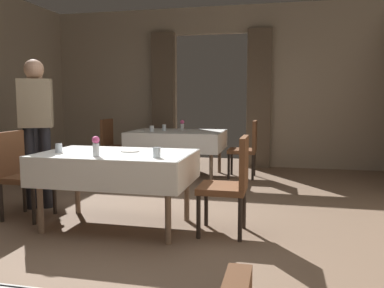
{
  "coord_description": "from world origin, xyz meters",
  "views": [
    {
      "loc": [
        1.33,
        -3.33,
        1.27
      ],
      "look_at": [
        0.45,
        0.57,
        0.82
      ],
      "focal_mm": 36.79,
      "sensor_mm": 36.0,
      "label": 1
    }
  ],
  "objects": [
    {
      "name": "dining_table_mid",
      "position": [
        -0.24,
        0.23,
        0.66
      ],
      "size": [
        1.5,
        0.93,
        0.75
      ],
      "color": "#7A604C",
      "rests_on": "ground"
    },
    {
      "name": "person_diner_standing_aside",
      "position": [
        -2.11,
        1.69,
        1.02
      ],
      "size": [
        0.23,
        0.36,
        1.72
      ],
      "color": "black",
      "rests_on": "ground"
    },
    {
      "name": "chair_far_left",
      "position": [
        -1.49,
        2.96,
        0.52
      ],
      "size": [
        0.44,
        0.44,
        0.93
      ],
      "color": "black",
      "rests_on": "ground"
    },
    {
      "name": "glass_far_c",
      "position": [
        -0.56,
        2.9,
        0.8
      ],
      "size": [
        0.07,
        0.07,
        0.11
      ],
      "primitive_type": "cylinder",
      "color": "silver",
      "rests_on": "dining_table_far"
    },
    {
      "name": "chair_far_right",
      "position": [
        0.81,
        3.02,
        0.52
      ],
      "size": [
        0.44,
        0.44,
        0.93
      ],
      "color": "black",
      "rests_on": "ground"
    },
    {
      "name": "chair_mid_left",
      "position": [
        -1.38,
        0.3,
        0.52
      ],
      "size": [
        0.44,
        0.44,
        0.93
      ],
      "color": "black",
      "rests_on": "ground"
    },
    {
      "name": "plate_mid_b",
      "position": [
        -0.13,
        0.33,
        0.76
      ],
      "size": [
        0.18,
        0.18,
        0.01
      ],
      "primitive_type": "cylinder",
      "color": "white",
      "rests_on": "dining_table_mid"
    },
    {
      "name": "chair_mid_right",
      "position": [
        0.89,
        0.28,
        0.52
      ],
      "size": [
        0.44,
        0.44,
        0.93
      ],
      "color": "black",
      "rests_on": "ground"
    },
    {
      "name": "flower_vase_far",
      "position": [
        -0.3,
        3.09,
        0.84
      ],
      "size": [
        0.07,
        0.07,
        0.17
      ],
      "color": "silver",
      "rests_on": "dining_table_far"
    },
    {
      "name": "plate_far_d",
      "position": [
        -0.95,
        2.78,
        0.76
      ],
      "size": [
        0.19,
        0.19,
        0.01
      ],
      "primitive_type": "cylinder",
      "color": "white",
      "rests_on": "dining_table_far"
    },
    {
      "name": "person_waiter_by_doorway",
      "position": [
        -1.41,
        0.67,
        1.02
      ],
      "size": [
        0.42,
        0.35,
        1.72
      ],
      "color": "black",
      "rests_on": "ground"
    },
    {
      "name": "wall_back",
      "position": [
        0.0,
        4.18,
        1.52
      ],
      "size": [
        6.4,
        0.27,
        3.0
      ],
      "color": "gray",
      "rests_on": "ground"
    },
    {
      "name": "dining_table_far",
      "position": [
        -0.34,
        2.93,
        0.66
      ],
      "size": [
        1.53,
        1.06,
        0.75
      ],
      "color": "#7A604C",
      "rests_on": "ground"
    },
    {
      "name": "flower_vase_mid",
      "position": [
        -0.32,
        -0.05,
        0.85
      ],
      "size": [
        0.07,
        0.07,
        0.19
      ],
      "color": "silver",
      "rests_on": "dining_table_mid"
    },
    {
      "name": "glass_mid_c",
      "position": [
        0.25,
        -0.01,
        0.8
      ],
      "size": [
        0.07,
        0.07,
        0.09
      ],
      "primitive_type": "cylinder",
      "color": "silver",
      "rests_on": "dining_table_mid"
    },
    {
      "name": "glass_far_b",
      "position": [
        -0.7,
        2.68,
        0.8
      ],
      "size": [
        0.07,
        0.07,
        0.1
      ],
      "primitive_type": "cylinder",
      "color": "silver",
      "rests_on": "dining_table_far"
    },
    {
      "name": "glass_mid_d",
      "position": [
        -0.8,
        0.12,
        0.79
      ],
      "size": [
        0.07,
        0.07,
        0.09
      ],
      "primitive_type": "cylinder",
      "color": "silver",
      "rests_on": "dining_table_mid"
    },
    {
      "name": "ground",
      "position": [
        0.0,
        0.0,
        0.0
      ],
      "size": [
        10.08,
        10.08,
        0.0
      ],
      "primitive_type": "plane",
      "color": "#7A604C"
    }
  ]
}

